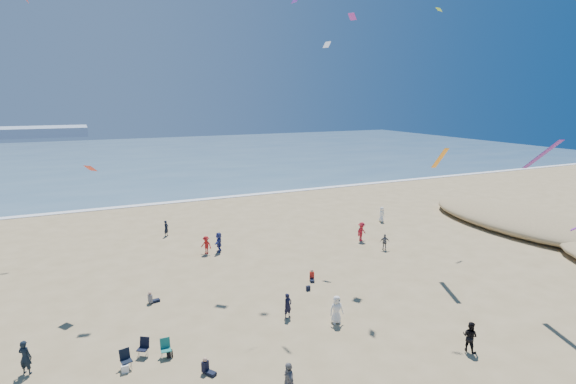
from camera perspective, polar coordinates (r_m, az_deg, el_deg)
name	(u,v)px	position (r m, az deg, el deg)	size (l,w,h in m)	color
ocean	(119,158)	(109.50, -20.62, 4.08)	(220.00, 100.00, 0.06)	#476B84
surf_line	(153,204)	(60.43, -16.74, -1.48)	(220.00, 1.20, 0.08)	white
standing_flyers	(333,281)	(32.27, 5.78, -11.17)	(33.71, 36.01, 1.93)	black
seated_group	(283,338)	(26.22, -0.68, -18.01)	(12.56, 17.85, 0.84)	white
chair_cluster	(145,352)	(25.92, -17.68, -18.81)	(2.67, 1.57, 1.00)	black
white_tote	(125,369)	(25.47, -19.99, -20.35)	(0.35, 0.20, 0.40)	white
black_backpack	(170,354)	(26.05, -14.79, -19.26)	(0.30, 0.22, 0.38)	black
navy_bag	(308,288)	(32.79, 2.58, -12.09)	(0.28, 0.18, 0.34)	black
kites_aloft	(366,74)	(31.36, 9.89, 14.53)	(46.58, 41.05, 27.08)	#FF2906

